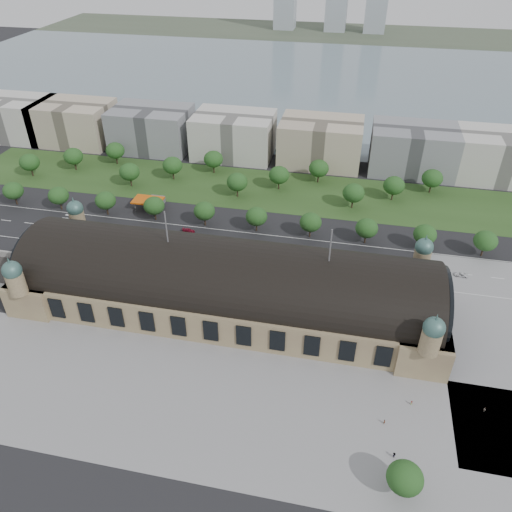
% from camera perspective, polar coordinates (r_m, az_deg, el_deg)
% --- Properties ---
extents(ground, '(900.00, 900.00, 0.00)m').
position_cam_1_polar(ground, '(183.25, -3.33, -5.76)').
color(ground, black).
rests_on(ground, ground).
extents(station, '(150.00, 48.40, 44.30)m').
position_cam_1_polar(station, '(176.72, -3.45, -3.23)').
color(station, tan).
rests_on(station, ground).
extents(plaza_south, '(190.00, 48.00, 0.12)m').
position_cam_1_polar(plaza_south, '(151.97, -3.86, -16.93)').
color(plaza_south, gray).
rests_on(plaza_south, ground).
extents(road_slab, '(260.00, 26.00, 0.10)m').
position_cam_1_polar(road_slab, '(217.06, -5.93, 1.40)').
color(road_slab, black).
rests_on(road_slab, ground).
extents(grass_belt, '(300.00, 45.00, 0.10)m').
position_cam_1_polar(grass_belt, '(261.61, -1.40, 7.82)').
color(grass_belt, '#29471C').
rests_on(grass_belt, ground).
extents(petrol_station, '(14.00, 13.00, 5.05)m').
position_cam_1_polar(petrol_station, '(248.29, -11.70, 6.24)').
color(petrol_station, '#CC530C').
rests_on(petrol_station, ground).
extents(lake, '(700.00, 320.00, 0.08)m').
position_cam_1_polar(lake, '(449.38, 6.80, 19.35)').
color(lake, slate).
rests_on(lake, ground).
extents(far_shore, '(700.00, 120.00, 0.14)m').
position_cam_1_polar(far_shore, '(643.85, 8.90, 23.93)').
color(far_shore, '#44513D').
rests_on(far_shore, ground).
extents(office_0, '(45.00, 32.00, 24.00)m').
position_cam_1_polar(office_0, '(355.10, -25.79, 14.02)').
color(office_0, beige).
rests_on(office_0, ground).
extents(office_1, '(45.00, 32.00, 24.00)m').
position_cam_1_polar(office_1, '(333.18, -20.04, 14.13)').
color(office_1, '#BBAC93').
rests_on(office_1, ground).
extents(office_2, '(45.00, 32.00, 24.00)m').
position_cam_1_polar(office_2, '(310.87, -11.82, 14.05)').
color(office_2, gray).
rests_on(office_2, ground).
extents(office_3, '(45.00, 32.00, 24.00)m').
position_cam_1_polar(office_3, '(295.42, -2.56, 13.63)').
color(office_3, beige).
rests_on(office_3, ground).
extents(office_4, '(45.00, 32.00, 24.00)m').
position_cam_1_polar(office_4, '(287.94, 7.39, 12.80)').
color(office_4, '#BBAC93').
rests_on(office_4, ground).
extents(office_5, '(45.00, 32.00, 24.00)m').
position_cam_1_polar(office_5, '(289.04, 17.48, 11.56)').
color(office_5, gray).
rests_on(office_5, ground).
extents(office_6, '(45.00, 32.00, 24.00)m').
position_cam_1_polar(office_6, '(297.30, 26.19, 10.20)').
color(office_6, beige).
rests_on(office_6, ground).
extents(tree_row_0, '(9.60, 9.60, 11.52)m').
position_cam_1_polar(tree_row_0, '(269.26, -26.01, 6.72)').
color(tree_row_0, '#2D2116').
rests_on(tree_row_0, ground).
extents(tree_row_1, '(9.60, 9.60, 11.52)m').
position_cam_1_polar(tree_row_1, '(255.85, -21.64, 6.44)').
color(tree_row_1, '#2D2116').
rests_on(tree_row_1, ground).
extents(tree_row_2, '(9.60, 9.60, 11.52)m').
position_cam_1_polar(tree_row_2, '(244.07, -16.83, 6.09)').
color(tree_row_2, '#2D2116').
rests_on(tree_row_2, ground).
extents(tree_row_3, '(9.60, 9.60, 11.52)m').
position_cam_1_polar(tree_row_3, '(234.17, -11.58, 5.65)').
color(tree_row_3, '#2D2116').
rests_on(tree_row_3, ground).
extents(tree_row_4, '(9.60, 9.60, 11.52)m').
position_cam_1_polar(tree_row_4, '(226.39, -5.93, 5.13)').
color(tree_row_4, '#2D2116').
rests_on(tree_row_4, ground).
extents(tree_row_5, '(9.60, 9.60, 11.52)m').
position_cam_1_polar(tree_row_5, '(220.95, 0.05, 4.53)').
color(tree_row_5, '#2D2116').
rests_on(tree_row_5, ground).
extents(tree_row_6, '(9.60, 9.60, 11.52)m').
position_cam_1_polar(tree_row_6, '(218.04, 6.26, 3.85)').
color(tree_row_6, '#2D2116').
rests_on(tree_row_6, ground).
extents(tree_row_7, '(9.60, 9.60, 11.52)m').
position_cam_1_polar(tree_row_7, '(217.74, 12.54, 3.12)').
color(tree_row_7, '#2D2116').
rests_on(tree_row_7, ground).
extents(tree_row_8, '(9.60, 9.60, 11.52)m').
position_cam_1_polar(tree_row_8, '(220.08, 18.75, 2.35)').
color(tree_row_8, '#2D2116').
rests_on(tree_row_8, ground).
extents(tree_row_9, '(9.60, 9.60, 11.52)m').
position_cam_1_polar(tree_row_9, '(224.97, 24.76, 1.58)').
color(tree_row_9, '#2D2116').
rests_on(tree_row_9, ground).
extents(tree_belt_0, '(10.40, 10.40, 12.48)m').
position_cam_1_polar(tree_belt_0, '(296.18, -24.47, 9.72)').
color(tree_belt_0, '#2D2116').
rests_on(tree_belt_0, ground).
extents(tree_belt_1, '(10.40, 10.40, 12.48)m').
position_cam_1_polar(tree_belt_1, '(294.98, -20.15, 10.65)').
color(tree_belt_1, '#2D2116').
rests_on(tree_belt_1, ground).
extents(tree_belt_2, '(10.40, 10.40, 12.48)m').
position_cam_1_polar(tree_belt_2, '(295.49, -15.80, 11.53)').
color(tree_belt_2, '#2D2116').
rests_on(tree_belt_2, ground).
extents(tree_belt_3, '(10.40, 10.40, 12.48)m').
position_cam_1_polar(tree_belt_3, '(267.85, -14.27, 9.31)').
color(tree_belt_3, '#2D2116').
rests_on(tree_belt_3, ground).
extents(tree_belt_4, '(10.40, 10.40, 12.48)m').
position_cam_1_polar(tree_belt_4, '(270.56, -9.53, 10.19)').
color(tree_belt_4, '#2D2116').
rests_on(tree_belt_4, ground).
extents(tree_belt_5, '(10.40, 10.40, 12.48)m').
position_cam_1_polar(tree_belt_5, '(275.08, -4.89, 10.98)').
color(tree_belt_5, '#2D2116').
rests_on(tree_belt_5, ground).
extents(tree_belt_6, '(10.40, 10.40, 12.48)m').
position_cam_1_polar(tree_belt_6, '(249.53, -2.17, 8.45)').
color(tree_belt_6, '#2D2116').
rests_on(tree_belt_6, ground).
extents(tree_belt_7, '(10.40, 10.40, 12.48)m').
position_cam_1_polar(tree_belt_7, '(256.68, 2.65, 9.23)').
color(tree_belt_7, '#2D2116').
rests_on(tree_belt_7, ground).
extents(tree_belt_8, '(10.40, 10.40, 12.48)m').
position_cam_1_polar(tree_belt_8, '(265.56, 7.20, 9.91)').
color(tree_belt_8, '#2D2116').
rests_on(tree_belt_8, ground).
extents(tree_belt_9, '(10.40, 10.40, 12.48)m').
position_cam_1_polar(tree_belt_9, '(243.48, 11.09, 7.08)').
color(tree_belt_9, '#2D2116').
rests_on(tree_belt_9, ground).
extents(tree_belt_10, '(10.40, 10.40, 12.48)m').
position_cam_1_polar(tree_belt_10, '(255.09, 15.49, 7.78)').
color(tree_belt_10, '#2D2116').
rests_on(tree_belt_10, ground).
extents(tree_belt_11, '(10.40, 10.40, 12.48)m').
position_cam_1_polar(tree_belt_11, '(268.09, 19.51, 8.37)').
color(tree_belt_11, '#2D2116').
rests_on(tree_belt_11, ground).
extents(tree_plaza_s, '(9.00, 9.00, 10.64)m').
position_cam_1_polar(tree_plaza_s, '(136.17, 16.65, -23.14)').
color(tree_plaza_s, '#2D2116').
rests_on(tree_plaza_s, ground).
extents(traffic_car_2, '(5.12, 2.50, 1.40)m').
position_cam_1_polar(traffic_car_2, '(217.41, -12.86, 0.90)').
color(traffic_car_2, black).
rests_on(traffic_car_2, ground).
extents(traffic_car_3, '(5.61, 2.35, 1.62)m').
position_cam_1_polar(traffic_car_3, '(225.49, -7.72, 2.90)').
color(traffic_car_3, maroon).
rests_on(traffic_car_3, ground).
extents(traffic_car_4, '(3.96, 2.00, 1.29)m').
position_cam_1_polar(traffic_car_4, '(211.92, -4.28, 0.79)').
color(traffic_car_4, '#1A1F4A').
rests_on(traffic_car_4, ground).
extents(traffic_car_5, '(4.83, 2.11, 1.54)m').
position_cam_1_polar(traffic_car_5, '(211.50, 6.69, 0.59)').
color(traffic_car_5, '#4F5156').
rests_on(traffic_car_5, ground).
extents(traffic_car_6, '(5.25, 2.74, 1.41)m').
position_cam_1_polar(traffic_car_6, '(212.62, 22.35, -1.98)').
color(traffic_car_6, white).
rests_on(traffic_car_6, ground).
extents(parked_car_0, '(5.21, 3.88, 1.64)m').
position_cam_1_polar(parked_car_0, '(225.44, -20.60, 0.74)').
color(parked_car_0, black).
rests_on(parked_car_0, ground).
extents(parked_car_1, '(5.29, 4.76, 1.36)m').
position_cam_1_polar(parked_car_1, '(223.23, -17.87, 0.96)').
color(parked_car_1, maroon).
rests_on(parked_car_1, ground).
extents(parked_car_2, '(5.76, 4.94, 1.59)m').
position_cam_1_polar(parked_car_2, '(219.33, -17.83, 0.35)').
color(parked_car_2, '#1A2849').
rests_on(parked_car_2, ground).
extents(parked_car_3, '(4.61, 3.12, 1.46)m').
position_cam_1_polar(parked_car_3, '(212.69, -11.84, 0.22)').
color(parked_car_3, slate).
rests_on(parked_car_3, ground).
extents(parked_car_4, '(4.31, 2.91, 1.35)m').
position_cam_1_polar(parked_car_4, '(209.59, -12.13, -0.42)').
color(parked_car_4, silver).
rests_on(parked_car_4, ground).
extents(parked_car_5, '(6.34, 5.03, 1.60)m').
position_cam_1_polar(parked_car_5, '(213.44, -13.06, 0.19)').
color(parked_car_5, '#96999F').
rests_on(parked_car_5, ground).
extents(parked_car_6, '(5.33, 4.34, 1.45)m').
position_cam_1_polar(parked_car_6, '(209.48, -9.49, -0.08)').
color(parked_car_6, black).
rests_on(parked_car_6, ground).
extents(bus_west, '(13.16, 4.26, 3.60)m').
position_cam_1_polar(bus_west, '(206.07, -0.20, 0.18)').
color(bus_west, '#AB241B').
rests_on(bus_west, ground).
extents(bus_mid, '(12.45, 3.61, 3.43)m').
position_cam_1_polar(bus_mid, '(202.74, 2.67, -0.55)').
color(bus_mid, white).
rests_on(bus_mid, ground).
extents(bus_east, '(13.23, 4.13, 3.63)m').
position_cam_1_polar(bus_east, '(203.70, 4.80, -0.42)').
color(bus_east, silver).
rests_on(bus_east, ground).
extents(pedestrian_0, '(0.83, 0.57, 1.55)m').
position_cam_1_polar(pedestrian_0, '(158.41, 17.35, -15.74)').
color(pedestrian_0, gray).
rests_on(pedestrian_0, ground).
extents(pedestrian_1, '(0.61, 0.73, 1.71)m').
position_cam_1_polar(pedestrian_1, '(152.03, 14.46, -17.88)').
color(pedestrian_1, gray).
rests_on(pedestrian_1, ground).
extents(pedestrian_2, '(0.72, 0.99, 1.83)m').
position_cam_1_polar(pedestrian_2, '(163.97, 24.68, -15.65)').
color(pedestrian_2, gray).
rests_on(pedestrian_2, ground).
extents(pedestrian_4, '(1.31, 1.05, 1.87)m').
position_cam_1_polar(pedestrian_4, '(146.22, 15.49, -21.09)').
color(pedestrian_4, gray).
rests_on(pedestrian_4, ground).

